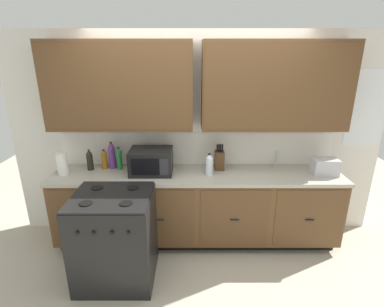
{
  "coord_description": "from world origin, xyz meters",
  "views": [
    {
      "loc": [
        -0.06,
        -2.81,
        2.22
      ],
      "look_at": [
        -0.06,
        0.27,
        1.16
      ],
      "focal_mm": 27.28,
      "sensor_mm": 36.0,
      "label": 1
    }
  ],
  "objects_px": {
    "bottle_dark": "(90,160)",
    "stove_range": "(115,238)",
    "microwave": "(152,161)",
    "paper_towel_roll": "(63,164)",
    "knife_block": "(220,160)",
    "bottle_violet": "(112,155)",
    "bottle_amber": "(105,159)",
    "bottle_green": "(120,158)",
    "toaster": "(325,167)",
    "bottle_clear": "(210,164)"
  },
  "relations": [
    {
      "from": "stove_range",
      "to": "bottle_violet",
      "type": "distance_m",
      "value": 1.01
    },
    {
      "from": "microwave",
      "to": "toaster",
      "type": "relative_size",
      "value": 1.71
    },
    {
      "from": "stove_range",
      "to": "toaster",
      "type": "distance_m",
      "value": 2.41
    },
    {
      "from": "toaster",
      "to": "bottle_amber",
      "type": "distance_m",
      "value": 2.56
    },
    {
      "from": "paper_towel_roll",
      "to": "bottle_violet",
      "type": "relative_size",
      "value": 0.8
    },
    {
      "from": "microwave",
      "to": "knife_block",
      "type": "xyz_separation_m",
      "value": [
        0.79,
        0.11,
        -0.02
      ]
    },
    {
      "from": "stove_range",
      "to": "knife_block",
      "type": "relative_size",
      "value": 3.06
    },
    {
      "from": "paper_towel_roll",
      "to": "microwave",
      "type": "bearing_deg",
      "value": 3.47
    },
    {
      "from": "bottle_dark",
      "to": "bottle_violet",
      "type": "relative_size",
      "value": 0.76
    },
    {
      "from": "bottle_clear",
      "to": "bottle_dark",
      "type": "relative_size",
      "value": 1.02
    },
    {
      "from": "bottle_dark",
      "to": "bottle_clear",
      "type": "bearing_deg",
      "value": -6.01
    },
    {
      "from": "knife_block",
      "to": "bottle_green",
      "type": "bearing_deg",
      "value": -179.96
    },
    {
      "from": "bottle_violet",
      "to": "bottle_green",
      "type": "xyz_separation_m",
      "value": [
        0.09,
        -0.03,
        -0.02
      ]
    },
    {
      "from": "microwave",
      "to": "bottle_green",
      "type": "height_order",
      "value": "microwave"
    },
    {
      "from": "bottle_dark",
      "to": "bottle_green",
      "type": "bearing_deg",
      "value": 3.45
    },
    {
      "from": "knife_block",
      "to": "paper_towel_roll",
      "type": "bearing_deg",
      "value": -174.5
    },
    {
      "from": "bottle_amber",
      "to": "bottle_dark",
      "type": "bearing_deg",
      "value": -164.81
    },
    {
      "from": "knife_block",
      "to": "bottle_violet",
      "type": "height_order",
      "value": "bottle_violet"
    },
    {
      "from": "knife_block",
      "to": "paper_towel_roll",
      "type": "distance_m",
      "value": 1.8
    },
    {
      "from": "bottle_green",
      "to": "bottle_violet",
      "type": "bearing_deg",
      "value": 160.86
    },
    {
      "from": "paper_towel_roll",
      "to": "bottle_green",
      "type": "relative_size",
      "value": 0.94
    },
    {
      "from": "stove_range",
      "to": "microwave",
      "type": "xyz_separation_m",
      "value": [
        0.3,
        0.65,
        0.58
      ]
    },
    {
      "from": "bottle_violet",
      "to": "bottle_green",
      "type": "distance_m",
      "value": 0.1
    },
    {
      "from": "toaster",
      "to": "bottle_amber",
      "type": "xyz_separation_m",
      "value": [
        -2.55,
        0.19,
        0.02
      ]
    },
    {
      "from": "toaster",
      "to": "bottle_dark",
      "type": "distance_m",
      "value": 2.72
    },
    {
      "from": "knife_block",
      "to": "bottle_clear",
      "type": "height_order",
      "value": "knife_block"
    },
    {
      "from": "stove_range",
      "to": "microwave",
      "type": "bearing_deg",
      "value": 64.91
    },
    {
      "from": "bottle_violet",
      "to": "knife_block",
      "type": "bearing_deg",
      "value": -1.41
    },
    {
      "from": "stove_range",
      "to": "microwave",
      "type": "relative_size",
      "value": 1.98
    },
    {
      "from": "knife_block",
      "to": "microwave",
      "type": "bearing_deg",
      "value": -171.96
    },
    {
      "from": "stove_range",
      "to": "bottle_amber",
      "type": "height_order",
      "value": "bottle_amber"
    },
    {
      "from": "knife_block",
      "to": "paper_towel_roll",
      "type": "relative_size",
      "value": 1.19
    },
    {
      "from": "toaster",
      "to": "bottle_clear",
      "type": "bearing_deg",
      "value": 179.84
    },
    {
      "from": "bottle_amber",
      "to": "bottle_green",
      "type": "xyz_separation_m",
      "value": [
        0.18,
        -0.02,
        0.02
      ]
    },
    {
      "from": "bottle_dark",
      "to": "stove_range",
      "type": "bearing_deg",
      "value": -59.42
    },
    {
      "from": "stove_range",
      "to": "paper_towel_roll",
      "type": "relative_size",
      "value": 3.65
    },
    {
      "from": "toaster",
      "to": "stove_range",
      "type": "bearing_deg",
      "value": -165.58
    },
    {
      "from": "bottle_clear",
      "to": "bottle_dark",
      "type": "height_order",
      "value": "bottle_clear"
    },
    {
      "from": "toaster",
      "to": "bottle_dark",
      "type": "relative_size",
      "value": 1.12
    },
    {
      "from": "stove_range",
      "to": "bottle_amber",
      "type": "xyz_separation_m",
      "value": [
        -0.28,
        0.78,
        0.55
      ]
    },
    {
      "from": "toaster",
      "to": "paper_towel_roll",
      "type": "xyz_separation_m",
      "value": [
        -2.97,
        0.0,
        0.03
      ]
    },
    {
      "from": "bottle_clear",
      "to": "bottle_violet",
      "type": "distance_m",
      "value": 1.17
    },
    {
      "from": "bottle_dark",
      "to": "toaster",
      "type": "bearing_deg",
      "value": -3.19
    },
    {
      "from": "microwave",
      "to": "paper_towel_roll",
      "type": "distance_m",
      "value": 1.0
    },
    {
      "from": "microwave",
      "to": "bottle_dark",
      "type": "relative_size",
      "value": 1.93
    },
    {
      "from": "stove_range",
      "to": "bottle_violet",
      "type": "height_order",
      "value": "bottle_violet"
    },
    {
      "from": "stove_range",
      "to": "bottle_dark",
      "type": "bearing_deg",
      "value": 120.58
    },
    {
      "from": "microwave",
      "to": "bottle_amber",
      "type": "xyz_separation_m",
      "value": [
        -0.58,
        0.13,
        -0.02
      ]
    },
    {
      "from": "bottle_amber",
      "to": "bottle_clear",
      "type": "height_order",
      "value": "bottle_clear"
    },
    {
      "from": "bottle_clear",
      "to": "bottle_green",
      "type": "distance_m",
      "value": 1.07
    }
  ]
}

